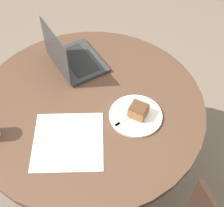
# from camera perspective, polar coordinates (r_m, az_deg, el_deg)

# --- Properties ---
(ground_plane) EXTENTS (12.00, 12.00, 0.00)m
(ground_plane) POSITION_cam_1_polar(r_m,az_deg,el_deg) (2.07, -3.00, -13.27)
(ground_plane) COLOR #6B5B4C
(dining_table) EXTENTS (1.07, 1.07, 0.74)m
(dining_table) POSITION_cam_1_polar(r_m,az_deg,el_deg) (1.58, -3.83, -3.81)
(dining_table) COLOR #4C3323
(dining_table) RESTS_ON ground_plane
(paper_document) EXTENTS (0.39, 0.39, 0.00)m
(paper_document) POSITION_cam_1_polar(r_m,az_deg,el_deg) (1.32, -7.99, -6.80)
(paper_document) COLOR white
(paper_document) RESTS_ON dining_table
(plate) EXTENTS (0.24, 0.24, 0.01)m
(plate) POSITION_cam_1_polar(r_m,az_deg,el_deg) (1.39, 4.34, -2.19)
(plate) COLOR silver
(plate) RESTS_ON dining_table
(cake_slice) EXTENTS (0.10, 0.10, 0.06)m
(cake_slice) POSITION_cam_1_polar(r_m,az_deg,el_deg) (1.36, 4.84, -1.30)
(cake_slice) COLOR brown
(cake_slice) RESTS_ON plate
(fork) EXTENTS (0.06, 0.17, 0.00)m
(fork) POSITION_cam_1_polar(r_m,az_deg,el_deg) (1.37, 2.68, -2.70)
(fork) COLOR silver
(fork) RESTS_ON plate
(laptop) EXTENTS (0.30, 0.23, 0.24)m
(laptop) POSITION_cam_1_polar(r_m,az_deg,el_deg) (1.60, -7.25, 8.18)
(laptop) COLOR #2D2D2D
(laptop) RESTS_ON dining_table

